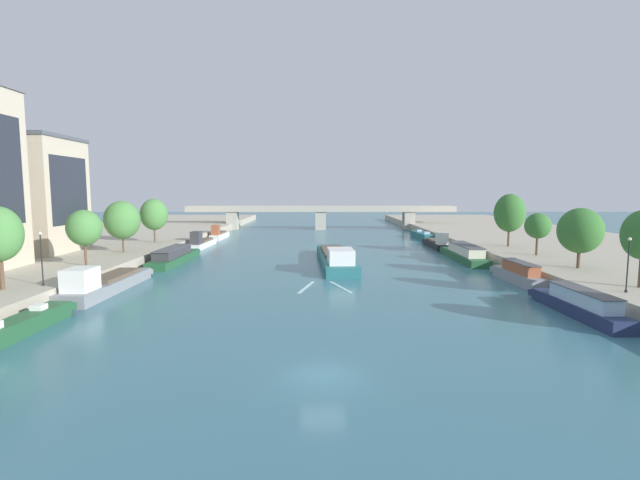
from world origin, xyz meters
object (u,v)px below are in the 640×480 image
barge_midriver (334,257)px  moored_boat_right_lone (421,235)px  moored_boat_left_upstream (173,256)px  tree_right_third (579,231)px  tree_left_by_lamp (83,228)px  moored_boat_right_gap_after (577,304)px  moored_boat_right_second (435,243)px  moored_boat_left_near (21,325)px  tree_left_nearest (121,220)px  moored_boat_right_far (463,253)px  lamppost_right_bank (626,262)px  bridge_far (319,214)px  moored_boat_left_second (103,283)px  tree_right_by_lamp (536,226)px  tree_left_third (153,214)px  moored_boat_left_downstream (201,242)px  moored_boat_right_near (516,274)px  tree_right_past_mid (508,213)px  moored_boat_left_gap_after (218,235)px  lamppost_left_bank (40,256)px

barge_midriver → moored_boat_right_lone: 39.35m
moored_boat_left_upstream → tree_right_third: 51.61m
barge_midriver → tree_left_by_lamp: 31.39m
moored_boat_right_gap_after → moored_boat_right_second: size_ratio=1.03×
moored_boat_left_near → tree_left_nearest: (-5.99, 30.92, 5.53)m
moored_boat_right_far → lamppost_right_bank: (4.46, -28.78, 3.21)m
lamppost_right_bank → bridge_far: (-25.50, 82.91, -0.15)m
moored_boat_left_second → moored_boat_right_gap_after: size_ratio=1.28×
moored_boat_left_upstream → barge_midriver: bearing=-3.8°
barge_midriver → moored_boat_right_gap_after: bearing=-54.1°
barge_midriver → tree_left_by_lamp: bearing=-158.1°
tree_left_nearest → tree_right_by_lamp: (55.98, -2.89, -0.59)m
barge_midriver → tree_right_by_lamp: bearing=-6.2°
moored_boat_right_lone → tree_right_third: 47.90m
tree_right_third → lamppost_right_bank: (-2.82, -12.11, -1.60)m
bridge_far → tree_right_third: bearing=-68.2°
tree_left_third → tree_right_third: size_ratio=1.09×
lamppost_right_bank → moored_boat_left_downstream: bearing=136.8°
moored_boat_right_near → tree_right_by_lamp: 13.05m
moored_boat_left_downstream → tree_left_nearest: (-5.96, -18.97, 5.25)m
bridge_far → tree_left_nearest: bearing=-115.4°
moored_boat_right_second → tree_right_past_mid: 15.23m
moored_boat_left_gap_after → bridge_far: size_ratio=0.14×
moored_boat_left_second → moored_boat_left_gap_after: 51.47m
tree_left_nearest → moored_boat_right_second: bearing=20.9°
moored_boat_left_second → tree_left_nearest: 19.35m
moored_boat_right_far → moored_boat_right_lone: size_ratio=1.29×
lamppost_right_bank → tree_left_third: bearing=144.6°
tree_left_by_lamp → lamppost_left_bank: size_ratio=1.31×
moored_boat_right_lone → tree_right_past_mid: tree_right_past_mid is taller
moored_boat_left_upstream → lamppost_left_bank: (-4.09, -23.95, 3.41)m
moored_boat_right_gap_after → tree_right_by_lamp: bearing=72.1°
moored_boat_left_downstream → tree_left_third: 10.36m
moored_boat_right_second → lamppost_right_bank: 43.92m
moored_boat_left_second → tree_left_third: tree_left_third is taller
moored_boat_left_upstream → moored_boat_right_near: (42.65, -14.60, 0.10)m
moored_boat_left_near → tree_right_past_mid: 63.20m
moored_boat_left_downstream → tree_left_third: size_ratio=1.74×
moored_boat_right_lone → bridge_far: bridge_far is taller
moored_boat_left_gap_after → tree_right_past_mid: bearing=-28.0°
barge_midriver → moored_boat_right_second: moored_boat_right_second is taller
moored_boat_left_downstream → tree_left_by_lamp: tree_left_by_lamp is taller
tree_left_nearest → moored_boat_left_upstream: bearing=13.4°
moored_boat_left_near → moored_boat_right_near: 46.73m
moored_boat_left_upstream → moored_boat_right_near: moored_boat_right_near is taller
moored_boat_left_downstream → lamppost_left_bank: lamppost_left_bank is taller
moored_boat_right_gap_after → tree_left_nearest: tree_left_nearest is taller
moored_boat_right_gap_after → tree_left_by_lamp: bearing=162.9°
moored_boat_left_near → moored_boat_right_far: size_ratio=0.65×
moored_boat_right_gap_after → tree_right_third: 15.88m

